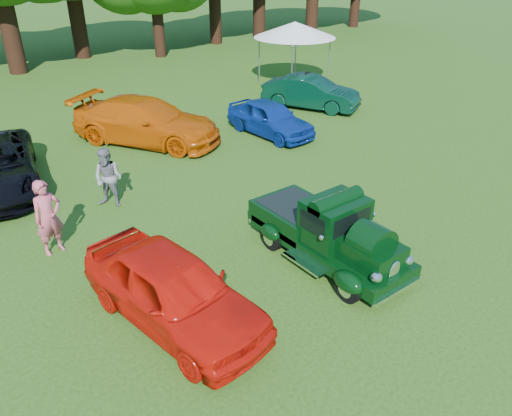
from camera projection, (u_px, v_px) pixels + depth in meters
ground at (264, 272)px, 11.39m from camera, size 120.00×120.00×0.00m
hero_pickup at (327, 233)px, 11.54m from camera, size 1.96×4.21×1.65m
red_convertible at (173, 289)px, 9.63m from camera, size 2.41×4.58×1.49m
back_car_orange at (147, 121)px, 18.31m from camera, size 4.91×5.91×1.62m
back_car_blue at (270, 118)px, 19.11m from camera, size 1.79×3.93×1.31m
back_car_green at (311, 92)px, 22.11m from camera, size 3.27×4.47×1.40m
spectator_pink at (48, 217)px, 11.72m from camera, size 0.76×0.57×1.89m
spectator_grey at (108, 178)px, 13.83m from camera, size 1.03×1.05×1.71m
canopy_tent at (295, 30)px, 24.91m from camera, size 4.17×4.17×3.09m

